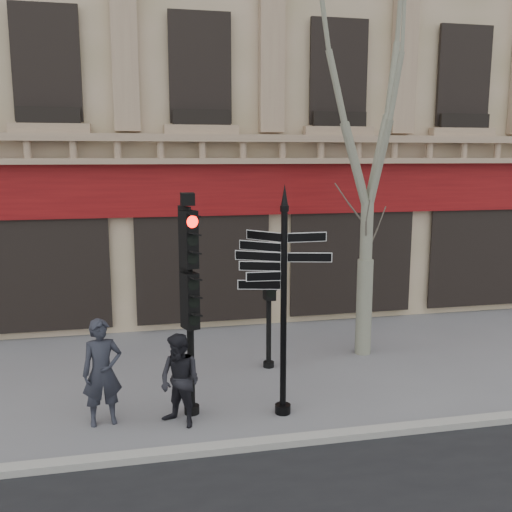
% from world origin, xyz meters
% --- Properties ---
extents(ground, '(80.00, 80.00, 0.00)m').
position_xyz_m(ground, '(0.00, 0.00, 0.00)').
color(ground, slate).
rests_on(ground, ground).
extents(kerb, '(80.00, 0.25, 0.12)m').
position_xyz_m(kerb, '(0.00, -1.40, 0.06)').
color(kerb, gray).
rests_on(kerb, ground).
extents(building, '(28.00, 15.52, 18.00)m').
position_xyz_m(building, '(0.00, 12.48, 8.99)').
color(building, tan).
rests_on(building, ground).
extents(fingerpost, '(2.19, 2.19, 3.98)m').
position_xyz_m(fingerpost, '(0.75, -0.31, 2.67)').
color(fingerpost, black).
rests_on(fingerpost, ground).
extents(traffic_signal_main, '(0.50, 0.43, 3.83)m').
position_xyz_m(traffic_signal_main, '(-0.80, 0.01, 2.42)').
color(traffic_signal_main, black).
rests_on(traffic_signal_main, ground).
extents(traffic_signal_secondary, '(0.42, 0.31, 2.40)m').
position_xyz_m(traffic_signal_secondary, '(1.01, 1.89, 1.67)').
color(traffic_signal_secondary, black).
rests_on(traffic_signal_secondary, ground).
extents(plane_tree, '(3.15, 3.15, 8.36)m').
position_xyz_m(plane_tree, '(3.30, 2.29, 5.87)').
color(plane_tree, gray).
rests_on(plane_tree, ground).
extents(pedestrian_a, '(0.72, 0.54, 1.80)m').
position_xyz_m(pedestrian_a, '(-2.27, -0.06, 0.90)').
color(pedestrian_a, '#22252E').
rests_on(pedestrian_a, ground).
extents(pedestrian_b, '(0.96, 0.95, 1.56)m').
position_xyz_m(pedestrian_b, '(-1.02, -0.39, 0.78)').
color(pedestrian_b, black).
rests_on(pedestrian_b, ground).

